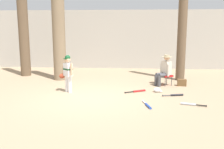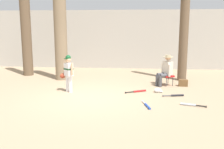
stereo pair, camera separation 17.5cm
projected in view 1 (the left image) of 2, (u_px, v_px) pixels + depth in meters
name	position (u px, v px, depth m)	size (l,w,h in m)	color
ground_plane	(91.00, 98.00, 8.24)	(60.00, 60.00, 0.00)	#9E8466
concrete_back_wall	(109.00, 39.00, 14.22)	(18.00, 0.36, 3.19)	#ADA89E
tree_near_player	(59.00, 26.00, 10.78)	(0.80, 0.80, 5.38)	#7F6B51
tree_behind_spectator	(183.00, 22.00, 10.63)	(0.54, 0.54, 5.49)	brown
young_ballplayer	(68.00, 71.00, 8.85)	(0.58, 0.43, 1.31)	white
folding_stool	(166.00, 76.00, 10.01)	(0.55, 0.55, 0.41)	red
seated_spectator	(164.00, 69.00, 9.92)	(0.66, 0.57, 1.20)	#47474C
handbag_beside_stool	(182.00, 83.00, 9.92)	(0.34, 0.18, 0.26)	brown
tree_far_left	(23.00, 27.00, 11.74)	(0.76, 0.76, 5.33)	brown
bat_red_barrel	(138.00, 91.00, 8.99)	(0.74, 0.45, 0.07)	red
bat_aluminum_silver	(190.00, 104.00, 7.44)	(0.71, 0.28, 0.07)	#B7BCC6
bat_blue_youth	(148.00, 105.00, 7.34)	(0.25, 0.75, 0.07)	#2347AD
bat_black_composite	(175.00, 95.00, 8.47)	(0.71, 0.22, 0.07)	black
batting_helmet_white	(157.00, 90.00, 8.97)	(0.30, 0.23, 0.17)	silver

